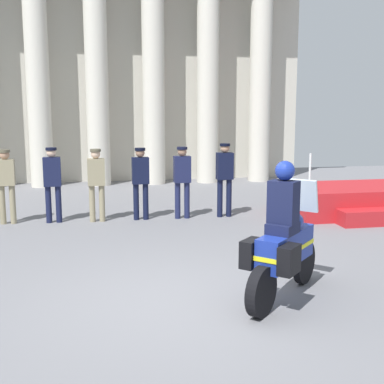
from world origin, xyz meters
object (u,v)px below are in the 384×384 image
Objects in this scene: officer_in_row_0 at (6,180)px; officer_in_row_4 at (182,177)px; reviewing_stand at (351,201)px; motorcycle_with_rider at (284,243)px; officer_in_row_2 at (96,179)px; officer_in_row_3 at (141,178)px; officer_in_row_5 at (225,174)px; officer_in_row_1 at (52,179)px.

officer_in_row_0 is 0.99× the size of officer_in_row_4.
officer_in_row_4 reaches higher than reviewing_stand.
motorcycle_with_rider is at bearing 93.02° from officer_in_row_4.
officer_in_row_2 is (-6.08, 0.30, 0.65)m from reviewing_stand.
officer_in_row_4 is (3.92, -0.15, 0.01)m from officer_in_row_0.
officer_in_row_5 is (1.98, -0.04, 0.05)m from officer_in_row_3.
officer_in_row_1 is at bearing -4.00° from officer_in_row_3.
officer_in_row_2 is at bearing 173.63° from officer_in_row_0.
motorcycle_with_rider reaches higher than officer_in_row_1.
reviewing_stand is at bearing 174.72° from officer_in_row_2.
officer_in_row_3 is 5.50m from motorcycle_with_rider.
motorcycle_with_rider is at bearing 103.02° from officer_in_row_3.
officer_in_row_3 is 0.96m from officer_in_row_4.
motorcycle_with_rider is (4.42, -5.42, -0.19)m from officer_in_row_0.
reviewing_stand is 6.12m from officer_in_row_2.
officer_in_row_0 reaches higher than officer_in_row_2.
officer_in_row_1 is 1.96m from officer_in_row_3.
motorcycle_with_rider is at bearing 120.18° from officer_in_row_1.
officer_in_row_5 is at bearing 176.18° from officer_in_row_1.
officer_in_row_2 is 0.99× the size of officer_in_row_4.
officer_in_row_2 is 0.95× the size of officer_in_row_5.
reviewing_stand is at bearing 7.87° from motorcycle_with_rider.
motorcycle_with_rider reaches higher than officer_in_row_3.
officer_in_row_5 reaches higher than officer_in_row_4.
reviewing_stand is 1.84× the size of officer_in_row_0.
officer_in_row_4 is 5.29m from motorcycle_with_rider.
officer_in_row_1 is 6.36m from motorcycle_with_rider.
officer_in_row_0 is 1.00× the size of officer_in_row_3.
officer_in_row_2 is 2.97m from officer_in_row_5.
officer_in_row_3 is 0.88× the size of motorcycle_with_rider.
officer_in_row_0 is 1.97m from officer_in_row_2.
officer_in_row_4 is at bearing -2.56° from officer_in_row_5.
reviewing_stand is 1.84× the size of officer_in_row_3.
officer_in_row_0 is 4.94m from officer_in_row_5.
officer_in_row_1 reaches higher than officer_in_row_2.
officer_in_row_4 reaches higher than officer_in_row_3.
reviewing_stand is at bearing 174.49° from officer_in_row_1.
officer_in_row_0 is (-8.04, 0.44, 0.65)m from reviewing_stand.
officer_in_row_5 is at bearing 175.78° from officer_in_row_0.
officer_in_row_3 is 0.96× the size of officer_in_row_5.
officer_in_row_5 reaches higher than officer_in_row_2.
officer_in_row_5 is at bearing 176.35° from officer_in_row_3.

